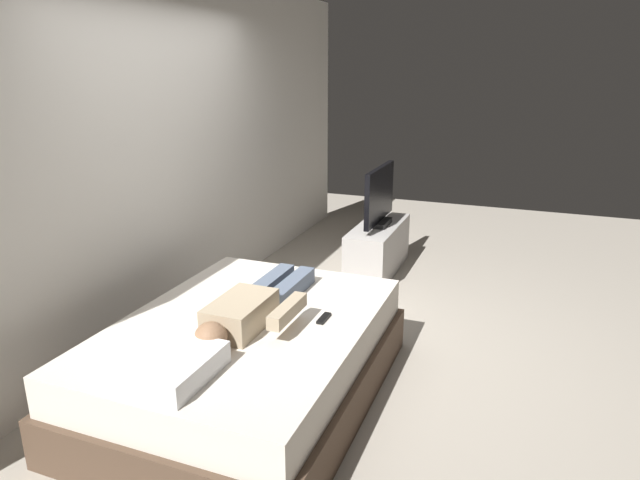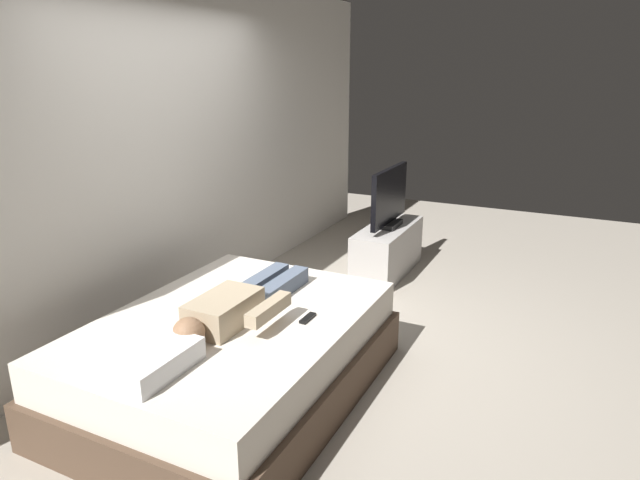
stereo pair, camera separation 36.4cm
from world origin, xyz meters
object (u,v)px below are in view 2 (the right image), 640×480
object	(u,v)px
tv_stand	(387,250)
tv	(389,199)
remote	(308,318)
pillow	(150,360)
person	(238,304)
bed	(233,356)

from	to	relation	value
tv_stand	tv	world-z (taller)	tv
remote	tv	world-z (taller)	tv
pillow	tv	size ratio (longest dim) A/B	0.55
remote	tv	size ratio (longest dim) A/B	0.17
person	remote	xyz separation A→B (m)	(0.15, -0.40, -0.07)
bed	tv_stand	xyz separation A→B (m)	(2.51, -0.14, -0.01)
pillow	tv	bearing A→B (deg)	-2.58
bed	pillow	xyz separation A→B (m)	(-0.71, 0.00, 0.34)
person	tv_stand	bearing A→B (deg)	-2.43
person	tv_stand	distance (m)	2.51
person	tv_stand	size ratio (longest dim) A/B	1.15
pillow	tv_stand	xyz separation A→B (m)	(3.22, -0.14, -0.35)
pillow	person	world-z (taller)	person
pillow	tv_stand	bearing A→B (deg)	-2.58
bed	tv	distance (m)	2.56
bed	person	bearing A→B (deg)	-54.19
bed	tv_stand	world-z (taller)	bed
person	tv_stand	xyz separation A→B (m)	(2.48, -0.10, -0.37)
remote	tv_stand	distance (m)	2.36
person	bed	bearing A→B (deg)	125.81
person	tv	bearing A→B (deg)	-2.43
bed	person	xyz separation A→B (m)	(0.03, -0.04, 0.36)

